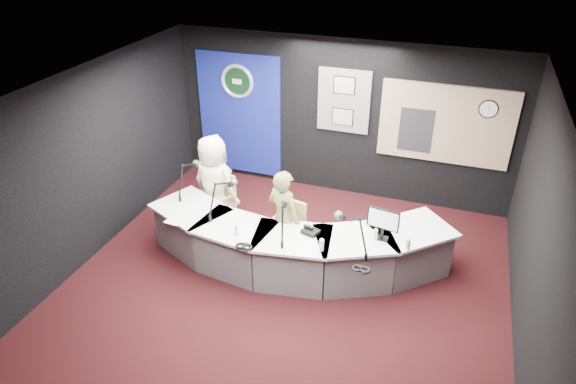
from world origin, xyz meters
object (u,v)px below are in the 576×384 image
(person_woman, at_px, (284,218))
(person_man, at_px, (214,184))
(armchair_left, at_px, (216,201))
(armchair_right, at_px, (284,236))
(broadcast_desk, at_px, (292,245))

(person_woman, bearing_deg, person_man, 2.59)
(armchair_left, relative_size, person_woman, 0.67)
(person_man, xyz_separation_m, person_woman, (1.33, -0.48, -0.06))
(armchair_left, distance_m, person_man, 0.31)
(armchair_left, distance_m, armchair_right, 1.41)
(broadcast_desk, distance_m, person_woman, 0.42)
(broadcast_desk, height_order, armchair_left, armchair_left)
(person_man, distance_m, person_woman, 1.41)
(broadcast_desk, height_order, armchair_right, armchair_right)
(person_man, bearing_deg, person_woman, 173.33)
(broadcast_desk, bearing_deg, person_woman, 153.33)
(armchair_right, height_order, person_man, person_man)
(broadcast_desk, xyz_separation_m, armchair_left, (-1.49, 0.56, 0.13))
(armchair_left, height_order, person_woman, person_woman)
(person_man, bearing_deg, armchair_right, 173.33)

